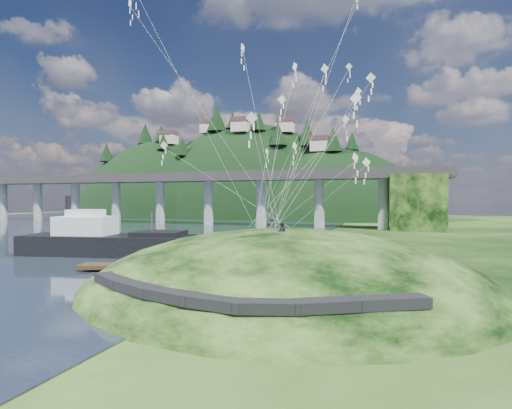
% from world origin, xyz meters
% --- Properties ---
extents(ground, '(320.00, 320.00, 0.00)m').
position_xyz_m(ground, '(0.00, 0.00, 0.00)').
color(ground, black).
rests_on(ground, ground).
extents(grass_hill, '(36.00, 32.00, 13.00)m').
position_xyz_m(grass_hill, '(8.00, 2.00, -1.50)').
color(grass_hill, black).
rests_on(grass_hill, ground).
extents(footpath, '(22.29, 5.84, 0.83)m').
position_xyz_m(footpath, '(7.46, -9.74, 2.08)').
color(footpath, black).
rests_on(footpath, ground).
extents(bridge, '(160.00, 11.00, 15.00)m').
position_xyz_m(bridge, '(-26.46, 70.07, 9.70)').
color(bridge, '#2D2B2B').
rests_on(bridge, ground).
extents(far_ridge, '(153.00, 70.00, 94.50)m').
position_xyz_m(far_ridge, '(-43.58, 122.17, -7.44)').
color(far_ridge, black).
rests_on(far_ridge, ground).
extents(work_barge, '(23.42, 10.32, 7.93)m').
position_xyz_m(work_barge, '(-19.72, 12.89, 1.99)').
color(work_barge, black).
rests_on(work_barge, ground).
extents(wooden_dock, '(15.94, 7.73, 1.14)m').
position_xyz_m(wooden_dock, '(-6.80, 5.39, 0.50)').
color(wooden_dock, '#312214').
rests_on(wooden_dock, ground).
extents(kite_flyers, '(2.73, 4.24, 1.95)m').
position_xyz_m(kite_flyers, '(7.21, 1.96, 5.80)').
color(kite_flyers, '#262A33').
rests_on(kite_flyers, ground).
extents(kite_swarm, '(18.85, 17.70, 17.03)m').
position_xyz_m(kite_swarm, '(8.88, 1.97, 17.50)').
color(kite_swarm, white).
rests_on(kite_swarm, ground).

